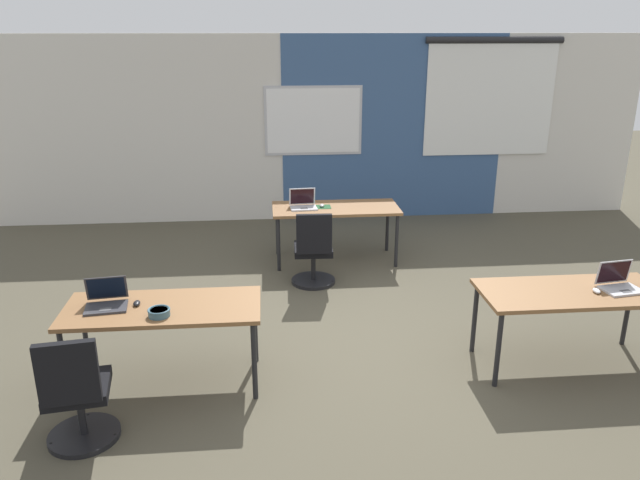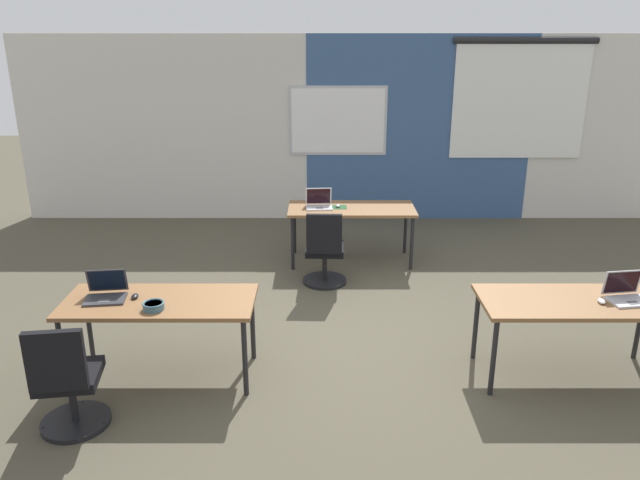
% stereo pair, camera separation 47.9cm
% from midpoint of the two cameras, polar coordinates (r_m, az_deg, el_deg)
% --- Properties ---
extents(ground_plane, '(24.00, 24.00, 0.00)m').
position_cam_midpoint_polar(ground_plane, '(6.08, 5.90, -9.37)').
color(ground_plane, '#4C4738').
extents(back_wall_assembly, '(10.00, 0.27, 2.80)m').
position_cam_midpoint_polar(back_wall_assembly, '(9.65, 3.98, 10.23)').
color(back_wall_assembly, silver).
rests_on(back_wall_assembly, ground).
extents(desk_near_left, '(1.60, 0.70, 0.72)m').
position_cam_midpoint_polar(desk_near_left, '(5.33, -12.32, -6.08)').
color(desk_near_left, brown).
rests_on(desk_near_left, ground).
extents(desk_near_right, '(1.60, 0.70, 0.72)m').
position_cam_midpoint_polar(desk_near_right, '(5.73, 24.53, -5.60)').
color(desk_near_right, brown).
rests_on(desk_near_right, ground).
extents(desk_far_center, '(1.60, 0.70, 0.72)m').
position_cam_midpoint_polar(desk_far_center, '(7.86, 4.44, 2.57)').
color(desk_far_center, brown).
rests_on(desk_far_center, ground).
extents(laptop_far_left, '(0.35, 0.29, 0.24)m').
position_cam_midpoint_polar(laptop_far_left, '(7.81, 1.43, 3.36)').
color(laptop_far_left, silver).
rests_on(laptop_far_left, desk_far_center).
extents(mousepad_far_left, '(0.22, 0.19, 0.00)m').
position_cam_midpoint_polar(mousepad_far_left, '(7.85, 3.19, 3.03)').
color(mousepad_far_left, '#23512D').
rests_on(mousepad_far_left, desk_far_center).
extents(mouse_far_left, '(0.07, 0.11, 0.03)m').
position_cam_midpoint_polar(mouse_far_left, '(7.84, 3.20, 3.17)').
color(mouse_far_left, '#B2B2B7').
rests_on(mouse_far_left, mousepad_far_left).
extents(chair_far_left, '(0.52, 0.55, 0.92)m').
position_cam_midpoint_polar(chair_far_left, '(7.18, 2.11, -1.39)').
color(chair_far_left, black).
rests_on(chair_far_left, ground).
extents(laptop_near_left_end, '(0.36, 0.33, 0.23)m').
position_cam_midpoint_polar(laptop_near_left_end, '(5.43, -17.01, -4.74)').
color(laptop_near_left_end, '#333338').
rests_on(laptop_near_left_end, desk_near_left).
extents(mouse_near_left_end, '(0.06, 0.10, 0.03)m').
position_cam_midpoint_polar(mouse_near_left_end, '(5.38, -14.51, -5.11)').
color(mouse_near_left_end, black).
rests_on(mouse_near_left_end, desk_near_left).
extents(chair_near_left_end, '(0.52, 0.57, 0.92)m').
position_cam_midpoint_polar(chair_near_left_end, '(4.94, -19.86, -12.69)').
color(chair_near_left_end, black).
rests_on(chair_near_left_end, ground).
extents(laptop_near_right_end, '(0.37, 0.31, 0.24)m').
position_cam_midpoint_polar(laptop_near_right_end, '(5.88, 28.35, -4.43)').
color(laptop_near_right_end, '#B7B7BC').
rests_on(laptop_near_right_end, desk_near_right).
extents(mouse_near_right_end, '(0.07, 0.11, 0.03)m').
position_cam_midpoint_polar(mouse_near_right_end, '(5.73, 26.54, -5.06)').
color(mouse_near_right_end, silver).
rests_on(mouse_near_right_end, desk_near_right).
extents(snack_bowl, '(0.18, 0.18, 0.06)m').
position_cam_midpoint_polar(snack_bowl, '(5.12, -12.76, -5.98)').
color(snack_bowl, '#3D6070').
rests_on(snack_bowl, desk_near_left).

